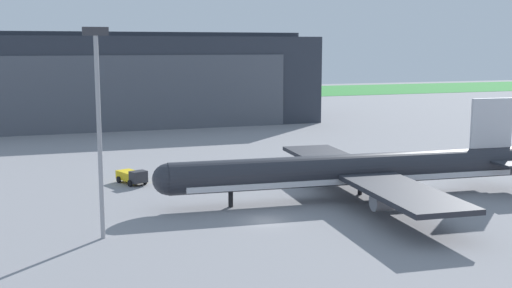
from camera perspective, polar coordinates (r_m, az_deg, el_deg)
The scene contains 6 objects.
ground_plane at distance 68.97m, azimuth 0.85°, elevation -6.91°, with size 440.00×440.00×0.00m, color gray.
grass_field_strip at distance 243.84m, azimuth -13.71°, elevation 4.18°, with size 440.00×56.00×0.08m, color #338838.
maintenance_hangar at distance 161.52m, azimuth -10.73°, elevation 5.76°, with size 83.66×38.68×21.89m.
airliner_near_left at distance 78.90m, azimuth 8.82°, elevation -2.36°, with size 48.47×41.17×12.00m.
fuel_bowser at distance 88.48m, azimuth -11.01°, elevation -2.84°, with size 3.85×5.56×2.02m.
apron_light_mast at distance 62.47m, azimuth -13.88°, elevation 2.27°, with size 2.40×0.50×20.39m.
Camera 1 is at (-22.64, -62.41, 18.70)m, focal length 44.75 mm.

